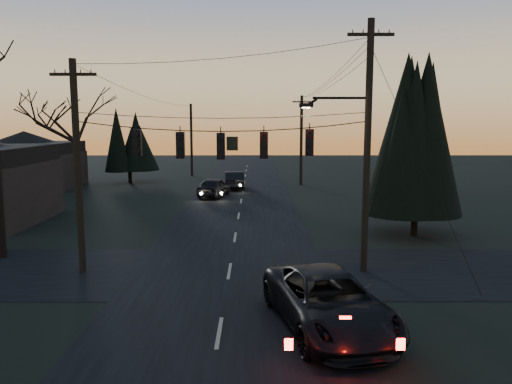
{
  "coord_description": "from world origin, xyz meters",
  "views": [
    {
      "loc": [
        1.03,
        -9.76,
        6.11
      ],
      "look_at": [
        1.09,
        9.71,
        3.33
      ],
      "focal_mm": 35.0,
      "sensor_mm": 36.0,
      "label": 1
    }
  ],
  "objects_px": {
    "sedan_oncoming_a": "(214,187)",
    "sedan_oncoming_b": "(234,180)",
    "utility_pole_far_r": "(301,185)",
    "utility_pole_far_l": "(192,176)",
    "utility_pole_right": "(363,271)",
    "evergreen_right": "(418,144)",
    "utility_pole_left": "(83,272)",
    "suv_near": "(328,302)"
  },
  "relations": [
    {
      "from": "utility_pole_left",
      "to": "utility_pole_far_l",
      "type": "bearing_deg",
      "value": 90.0
    },
    {
      "from": "utility_pole_far_r",
      "to": "sedan_oncoming_a",
      "type": "distance_m",
      "value": 11.0
    },
    {
      "from": "utility_pole_far_r",
      "to": "sedan_oncoming_a",
      "type": "xyz_separation_m",
      "value": [
        -7.78,
        -7.74,
        0.79
      ]
    },
    {
      "from": "sedan_oncoming_a",
      "to": "utility_pole_far_l",
      "type": "bearing_deg",
      "value": -66.19
    },
    {
      "from": "utility_pole_left",
      "to": "utility_pole_far_r",
      "type": "xyz_separation_m",
      "value": [
        11.5,
        28.0,
        0.0
      ]
    },
    {
      "from": "sedan_oncoming_b",
      "to": "suv_near",
      "type": "bearing_deg",
      "value": 93.77
    },
    {
      "from": "utility_pole_left",
      "to": "sedan_oncoming_a",
      "type": "bearing_deg",
      "value": 79.6
    },
    {
      "from": "utility_pole_right",
      "to": "sedan_oncoming_b",
      "type": "bearing_deg",
      "value": 104.03
    },
    {
      "from": "utility_pole_right",
      "to": "sedan_oncoming_b",
      "type": "relative_size",
      "value": 2.11
    },
    {
      "from": "utility_pole_far_l",
      "to": "suv_near",
      "type": "relative_size",
      "value": 1.34
    },
    {
      "from": "utility_pole_far_r",
      "to": "suv_near",
      "type": "xyz_separation_m",
      "value": [
        -2.3,
        -33.71,
        0.83
      ]
    },
    {
      "from": "utility_pole_right",
      "to": "suv_near",
      "type": "xyz_separation_m",
      "value": [
        -2.3,
        -5.71,
        0.83
      ]
    },
    {
      "from": "utility_pole_right",
      "to": "sedan_oncoming_a",
      "type": "relative_size",
      "value": 2.16
    },
    {
      "from": "sedan_oncoming_b",
      "to": "utility_pole_left",
      "type": "bearing_deg",
      "value": 74.74
    },
    {
      "from": "utility_pole_far_r",
      "to": "sedan_oncoming_b",
      "type": "bearing_deg",
      "value": -156.11
    },
    {
      "from": "evergreen_right",
      "to": "sedan_oncoming_a",
      "type": "relative_size",
      "value": 1.87
    },
    {
      "from": "utility_pole_right",
      "to": "suv_near",
      "type": "relative_size",
      "value": 1.67
    },
    {
      "from": "utility_pole_far_r",
      "to": "utility_pole_far_l",
      "type": "relative_size",
      "value": 1.06
    },
    {
      "from": "utility_pole_far_l",
      "to": "sedan_oncoming_b",
      "type": "bearing_deg",
      "value": -64.27
    },
    {
      "from": "utility_pole_right",
      "to": "utility_pole_far_r",
      "type": "distance_m",
      "value": 28.0
    },
    {
      "from": "utility_pole_right",
      "to": "utility_pole_left",
      "type": "relative_size",
      "value": 1.18
    },
    {
      "from": "sedan_oncoming_a",
      "to": "utility_pole_far_r",
      "type": "bearing_deg",
      "value": -124.65
    },
    {
      "from": "utility_pole_left",
      "to": "utility_pole_far_l",
      "type": "distance_m",
      "value": 36.0
    },
    {
      "from": "utility_pole_right",
      "to": "suv_near",
      "type": "height_order",
      "value": "utility_pole_right"
    },
    {
      "from": "utility_pole_far_r",
      "to": "utility_pole_far_l",
      "type": "xyz_separation_m",
      "value": [
        -11.5,
        8.0,
        0.0
      ]
    },
    {
      "from": "utility_pole_far_l",
      "to": "sedan_oncoming_a",
      "type": "height_order",
      "value": "utility_pole_far_l"
    },
    {
      "from": "utility_pole_left",
      "to": "utility_pole_far_r",
      "type": "distance_m",
      "value": 30.27
    },
    {
      "from": "utility_pole_right",
      "to": "sedan_oncoming_b",
      "type": "distance_m",
      "value": 26.0
    },
    {
      "from": "utility_pole_left",
      "to": "sedan_oncoming_a",
      "type": "distance_m",
      "value": 20.62
    },
    {
      "from": "evergreen_right",
      "to": "sedan_oncoming_b",
      "type": "relative_size",
      "value": 1.83
    },
    {
      "from": "utility_pole_far_l",
      "to": "suv_near",
      "type": "distance_m",
      "value": 42.72
    },
    {
      "from": "evergreen_right",
      "to": "sedan_oncoming_a",
      "type": "xyz_separation_m",
      "value": [
        -11.9,
        13.78,
        -4.14
      ]
    },
    {
      "from": "evergreen_right",
      "to": "sedan_oncoming_a",
      "type": "distance_m",
      "value": 18.68
    },
    {
      "from": "utility_pole_far_r",
      "to": "evergreen_right",
      "type": "xyz_separation_m",
      "value": [
        4.12,
        -21.52,
        4.92
      ]
    },
    {
      "from": "utility_pole_far_l",
      "to": "sedan_oncoming_a",
      "type": "distance_m",
      "value": 16.19
    },
    {
      "from": "utility_pole_right",
      "to": "utility_pole_left",
      "type": "xyz_separation_m",
      "value": [
        -11.5,
        0.0,
        0.0
      ]
    },
    {
      "from": "utility_pole_left",
      "to": "utility_pole_right",
      "type": "bearing_deg",
      "value": 0.0
    },
    {
      "from": "sedan_oncoming_a",
      "to": "sedan_oncoming_b",
      "type": "distance_m",
      "value": 5.16
    },
    {
      "from": "utility_pole_left",
      "to": "suv_near",
      "type": "distance_m",
      "value": 10.86
    },
    {
      "from": "utility_pole_far_r",
      "to": "sedan_oncoming_b",
      "type": "relative_size",
      "value": 1.8
    },
    {
      "from": "suv_near",
      "to": "utility_pole_left",
      "type": "bearing_deg",
      "value": 135.85
    },
    {
      "from": "utility_pole_far_r",
      "to": "evergreen_right",
      "type": "bearing_deg",
      "value": -79.16
    }
  ]
}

